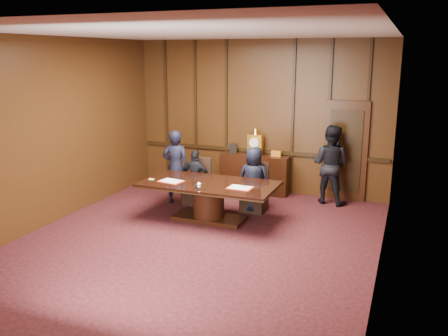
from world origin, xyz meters
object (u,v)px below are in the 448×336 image
Objects in this scene: signatory_right at (254,180)px; signatory_left at (196,178)px; sideboard at (255,172)px; witness_left at (176,167)px; witness_right at (330,164)px; conference_table at (209,195)px.

signatory_left is at bearing -2.50° from signatory_right.
witness_left reaches higher than sideboard.
sideboard is at bearing -75.67° from signatory_right.
witness_right is (3.08, 1.24, 0.05)m from witness_left.
witness_right is (1.75, -0.16, 0.37)m from sideboard.
witness_right is at bearing -140.55° from signatory_right.
witness_right is (1.99, 2.00, 0.35)m from conference_table.
sideboard is 1.18× the size of signatory_right.
conference_table is 1.03m from signatory_left.
signatory_left is (-0.65, 0.80, 0.09)m from conference_table.
signatory_right is (0.65, 0.80, 0.17)m from conference_table.
conference_table is 1.53× the size of witness_right.
sideboard is 1.34× the size of signatory_left.
conference_table is at bearing -96.31° from sideboard.
sideboard is 1.79m from witness_right.
sideboard is 0.61× the size of conference_table.
sideboard reaches higher than signatory_left.
signatory_right is (1.30, 0.00, 0.08)m from signatory_left.
signatory_right is 0.80× the size of witness_right.
conference_table is at bearing 126.24° from signatory_left.
witness_left is at bearing 145.27° from conference_table.
witness_left is (-0.45, -0.04, 0.21)m from signatory_left.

